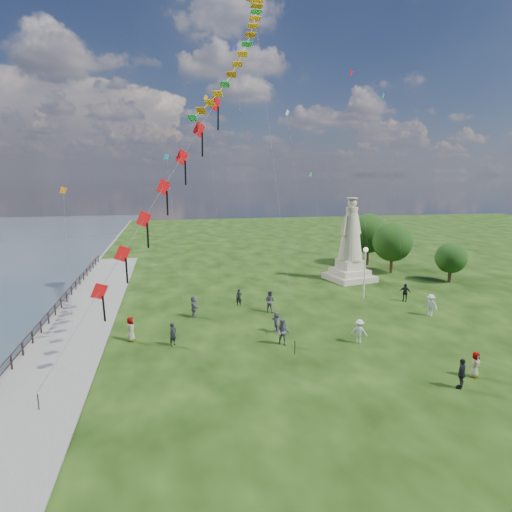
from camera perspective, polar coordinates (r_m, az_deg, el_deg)
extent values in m
cube|color=slate|center=(34.86, -26.97, -9.59)|extent=(0.30, 160.00, 0.60)
cube|color=slate|center=(32.35, -23.60, -10.39)|extent=(5.00, 60.00, 0.10)
cylinder|color=black|center=(29.22, -29.82, -12.26)|extent=(0.11, 0.11, 1.00)
cylinder|color=black|center=(30.98, -28.67, -10.87)|extent=(0.11, 0.11, 1.00)
cylinder|color=black|center=(32.77, -27.65, -9.62)|extent=(0.11, 0.11, 1.00)
cylinder|color=black|center=(34.59, -26.74, -8.50)|extent=(0.11, 0.11, 1.00)
cylinder|color=black|center=(36.42, -25.93, -7.49)|extent=(0.11, 0.11, 1.00)
cylinder|color=black|center=(38.27, -25.20, -6.58)|extent=(0.11, 0.11, 1.00)
cylinder|color=black|center=(40.14, -24.54, -5.75)|extent=(0.11, 0.11, 1.00)
cylinder|color=black|center=(42.01, -23.94, -5.00)|extent=(0.11, 0.11, 1.00)
cylinder|color=black|center=(43.90, -23.39, -4.30)|extent=(0.11, 0.11, 1.00)
cylinder|color=black|center=(45.80, -22.89, -3.67)|extent=(0.11, 0.11, 1.00)
cylinder|color=black|center=(47.70, -22.43, -3.08)|extent=(0.11, 0.11, 1.00)
cylinder|color=black|center=(49.62, -22.01, -2.54)|extent=(0.11, 0.11, 1.00)
cylinder|color=black|center=(51.54, -21.61, -2.04)|extent=(0.11, 0.11, 1.00)
cylinder|color=black|center=(53.46, -21.25, -1.58)|extent=(0.11, 0.11, 1.00)
cylinder|color=black|center=(55.39, -20.91, -1.15)|extent=(0.11, 0.11, 1.00)
cylinder|color=black|center=(57.33, -20.59, -0.75)|extent=(0.11, 0.11, 1.00)
cylinder|color=black|center=(59.27, -20.30, -0.37)|extent=(0.11, 0.11, 1.00)
cube|color=black|center=(34.44, -26.81, -7.75)|extent=(0.06, 52.00, 0.06)
cube|color=black|center=(34.57, -26.75, -8.42)|extent=(0.06, 52.00, 0.06)
cube|color=tan|center=(47.58, 12.32, -2.78)|extent=(5.20, 5.20, 0.62)
cube|color=tan|center=(47.44, 12.35, -2.04)|extent=(3.96, 3.96, 0.62)
cube|color=tan|center=(47.27, 12.39, -1.06)|extent=(2.72, 2.72, 1.04)
cylinder|color=tan|center=(46.45, 12.69, 6.12)|extent=(1.49, 1.49, 0.42)
sphere|color=tan|center=(46.40, 12.72, 6.91)|extent=(0.96, 0.96, 0.96)
cylinder|color=tan|center=(46.38, 12.74, 7.52)|extent=(1.14, 1.14, 0.10)
cylinder|color=silver|center=(40.32, 14.27, -2.49)|extent=(0.13, 0.13, 4.46)
sphere|color=white|center=(39.86, 14.43, 0.82)|extent=(0.45, 0.45, 0.45)
cylinder|color=#382314|center=(52.14, 17.58, -0.95)|extent=(0.36, 0.36, 2.25)
sphere|color=#19360E|center=(51.71, 17.74, 1.80)|extent=(4.49, 4.49, 4.49)
cylinder|color=#382314|center=(49.97, 24.41, -2.27)|extent=(0.36, 0.36, 1.62)
sphere|color=#19360E|center=(49.62, 24.57, -0.22)|extent=(3.24, 3.24, 3.24)
cylinder|color=#382314|center=(56.04, 14.65, 0.11)|extent=(0.36, 0.36, 2.48)
sphere|color=#19360E|center=(55.61, 14.79, 2.94)|extent=(4.96, 4.96, 4.96)
imported|color=black|center=(29.43, -11.02, -10.22)|extent=(0.67, 0.67, 1.58)
imported|color=#595960|center=(28.98, 3.60, -10.10)|extent=(1.04, 0.95, 1.83)
imported|color=silver|center=(30.13, 13.62, -9.74)|extent=(1.19, 1.08, 1.66)
imported|color=black|center=(25.96, 25.73, -13.93)|extent=(1.08, 1.01, 1.68)
imported|color=#595960|center=(27.66, 27.18, -12.75)|extent=(0.84, 0.70, 1.48)
imported|color=#595960|center=(34.84, -8.28, -6.65)|extent=(0.87, 1.69, 1.75)
imported|color=black|center=(37.32, -2.30, -5.55)|extent=(0.65, 0.55, 1.51)
imported|color=#595960|center=(35.69, 1.83, -6.02)|extent=(1.05, 1.00, 1.86)
imported|color=silver|center=(37.49, 22.25, -6.08)|extent=(1.14, 1.29, 1.78)
imported|color=black|center=(40.90, 19.24, -4.61)|extent=(1.05, 1.00, 1.64)
imported|color=#595960|center=(30.88, -16.36, -9.34)|extent=(0.55, 0.85, 1.69)
imported|color=#595960|center=(31.27, 2.73, -8.79)|extent=(0.64, 1.44, 1.54)
cylinder|color=black|center=(24.08, -27.02, -17.05)|extent=(0.06, 0.06, 0.90)
cube|color=red|center=(24.14, -20.15, -4.45)|extent=(0.87, 0.64, 1.03)
cube|color=black|center=(24.28, -19.62, -6.66)|extent=(0.10, 0.28, 1.48)
cube|color=red|center=(24.66, -17.37, 0.28)|extent=(0.87, 0.64, 1.03)
cube|color=black|center=(24.72, -16.86, -1.91)|extent=(0.10, 0.28, 1.48)
cube|color=red|center=(25.39, -14.73, 4.77)|extent=(0.87, 0.64, 1.03)
cube|color=black|center=(25.39, -14.23, 2.64)|extent=(0.10, 0.28, 1.48)
cube|color=red|center=(26.32, -12.22, 8.97)|extent=(0.87, 0.64, 1.03)
cube|color=black|center=(26.26, -11.75, 6.91)|extent=(0.10, 0.28, 1.48)
cube|color=red|center=(27.42, -9.85, 12.85)|extent=(0.87, 0.64, 1.03)
cube|color=black|center=(27.31, -9.39, 10.88)|extent=(0.10, 0.28, 1.48)
cube|color=red|center=(28.69, -7.61, 16.38)|extent=(0.87, 0.64, 1.03)
cube|color=black|center=(28.52, -7.17, 14.51)|extent=(0.10, 0.28, 1.48)
cube|color=red|center=(30.09, -5.49, 19.58)|extent=(0.87, 0.64, 1.03)
cube|color=black|center=(29.88, -5.08, 17.81)|extent=(0.10, 0.28, 1.48)
cylinder|color=black|center=(27.83, 5.20, -12.07)|extent=(0.06, 0.06, 0.90)
cube|color=#FFAC15|center=(35.25, 0.12, 30.80)|extent=(0.93, 0.75, 0.15)
cube|color=orange|center=(34.47, 0.11, 30.36)|extent=(0.89, 0.72, 0.15)
cube|color=#23BD5D|center=(33.67, 0.03, 29.80)|extent=(0.84, 0.68, 0.14)
cube|color=#FFAC15|center=(32.83, -0.13, 29.12)|extent=(0.79, 0.65, 0.15)
cube|color=#FFAC15|center=(31.96, -0.40, 28.32)|extent=(0.74, 0.61, 0.15)
cube|color=orange|center=(31.08, -0.77, 27.41)|extent=(0.71, 0.61, 0.16)
cube|color=#23BD5D|center=(30.20, -1.24, 26.40)|extent=(0.71, 0.64, 0.18)
cube|color=#FFAC15|center=(29.31, -1.82, 25.31)|extent=(0.71, 0.66, 0.19)
cube|color=#FFAC15|center=(28.43, -2.50, 24.18)|extent=(0.70, 0.68, 0.21)
cube|color=orange|center=(27.58, -3.29, 23.01)|extent=(0.69, 0.69, 0.23)
cube|color=#23BD5D|center=(26.74, -4.18, 21.85)|extent=(0.68, 0.69, 0.25)
cube|color=#FFAC15|center=(25.94, -5.15, 20.72)|extent=(0.66, 0.69, 0.27)
cube|color=#FFAC15|center=(25.17, -6.20, 19.65)|extent=(0.64, 0.68, 0.28)
cube|color=orange|center=(24.43, -7.31, 18.66)|extent=(0.62, 0.67, 0.30)
cube|color=#23BD5D|center=(23.73, -8.48, 17.76)|extent=(0.60, 0.66, 0.31)
cube|color=teal|center=(39.60, -11.86, 12.78)|extent=(0.51, 0.39, 0.57)
cylinder|color=#595959|center=(37.38, -10.74, 3.17)|extent=(1.02, 5.02, 12.74)
cube|color=silver|center=(45.78, 4.20, 18.52)|extent=(0.51, 0.39, 0.57)
cylinder|color=#595959|center=(43.16, 5.58, 7.40)|extent=(1.02, 5.02, 17.41)
cube|color=red|center=(51.40, 12.58, 22.78)|extent=(0.51, 0.39, 0.57)
cylinder|color=#595959|center=(48.14, 13.81, 10.29)|extent=(1.02, 5.02, 22.11)
cube|color=#FFAC15|center=(52.03, -6.71, 20.25)|extent=(0.51, 0.39, 0.57)
cylinder|color=#595959|center=(48.87, -5.61, 9.21)|extent=(1.02, 5.02, 19.84)
cube|color=#23BD5D|center=(52.76, 7.29, 10.72)|extent=(0.51, 0.39, 0.57)
cylinder|color=#595959|center=(50.87, 8.58, 4.34)|extent=(1.02, 5.02, 11.25)
cube|color=orange|center=(38.64, -24.32, 8.00)|extent=(0.51, 0.39, 0.57)
cylinder|color=#595959|center=(36.60, -23.81, 0.08)|extent=(1.02, 5.01, 9.96)
cube|color=#212ECF|center=(49.73, -2.76, 25.99)|extent=(0.51, 0.39, 0.57)
cylinder|color=#595959|center=(45.59, -1.50, 11.94)|extent=(1.02, 5.02, 24.27)
cube|color=teal|center=(50.15, 16.59, 19.81)|extent=(0.51, 0.39, 0.57)
cylinder|color=#595959|center=(47.52, 17.92, 8.47)|extent=(1.02, 5.02, 19.45)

